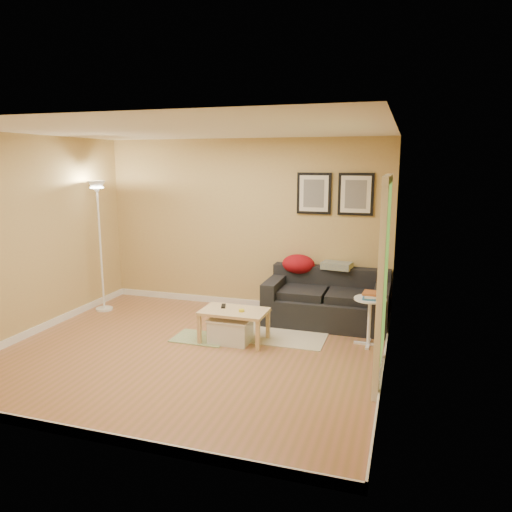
{
  "coord_description": "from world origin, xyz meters",
  "views": [
    {
      "loc": [
        2.41,
        -5.03,
        2.25
      ],
      "look_at": [
        0.55,
        0.85,
        1.05
      ],
      "focal_mm": 33.96,
      "sensor_mm": 36.0,
      "label": 1
    }
  ],
  "objects_px": {
    "sofa": "(327,298)",
    "book_stack": "(371,295)",
    "coffee_table": "(234,326)",
    "floor_lamp": "(101,250)",
    "side_table": "(369,322)",
    "storage_bin": "(230,330)"
  },
  "relations": [
    {
      "from": "sofa",
      "to": "book_stack",
      "type": "distance_m",
      "value": 0.98
    },
    {
      "from": "sofa",
      "to": "book_stack",
      "type": "bearing_deg",
      "value": -46.17
    },
    {
      "from": "coffee_table",
      "to": "floor_lamp",
      "type": "xyz_separation_m",
      "value": [
        -2.38,
        0.65,
        0.73
      ]
    },
    {
      "from": "floor_lamp",
      "to": "sofa",
      "type": "bearing_deg",
      "value": 6.94
    },
    {
      "from": "sofa",
      "to": "side_table",
      "type": "bearing_deg",
      "value": -46.27
    },
    {
      "from": "storage_bin",
      "to": "sofa",
      "type": "bearing_deg",
      "value": 46.71
    },
    {
      "from": "coffee_table",
      "to": "storage_bin",
      "type": "height_order",
      "value": "coffee_table"
    },
    {
      "from": "side_table",
      "to": "floor_lamp",
      "type": "relative_size",
      "value": 0.31
    },
    {
      "from": "book_stack",
      "to": "storage_bin",
      "type": "bearing_deg",
      "value": -178.31
    },
    {
      "from": "storage_bin",
      "to": "side_table",
      "type": "xyz_separation_m",
      "value": [
        1.68,
        0.43,
        0.14
      ]
    },
    {
      "from": "book_stack",
      "to": "sofa",
      "type": "bearing_deg",
      "value": 121.39
    },
    {
      "from": "book_stack",
      "to": "floor_lamp",
      "type": "distance_m",
      "value": 4.05
    },
    {
      "from": "coffee_table",
      "to": "floor_lamp",
      "type": "bearing_deg",
      "value": 163.47
    },
    {
      "from": "storage_bin",
      "to": "floor_lamp",
      "type": "distance_m",
      "value": 2.56
    },
    {
      "from": "floor_lamp",
      "to": "storage_bin",
      "type": "bearing_deg",
      "value": -16.36
    },
    {
      "from": "sofa",
      "to": "storage_bin",
      "type": "height_order",
      "value": "sofa"
    },
    {
      "from": "storage_bin",
      "to": "side_table",
      "type": "distance_m",
      "value": 1.74
    },
    {
      "from": "coffee_table",
      "to": "book_stack",
      "type": "height_order",
      "value": "book_stack"
    },
    {
      "from": "sofa",
      "to": "floor_lamp",
      "type": "relative_size",
      "value": 0.86
    },
    {
      "from": "sofa",
      "to": "coffee_table",
      "type": "bearing_deg",
      "value": -133.41
    },
    {
      "from": "coffee_table",
      "to": "book_stack",
      "type": "xyz_separation_m",
      "value": [
        1.65,
        0.38,
        0.44
      ]
    },
    {
      "from": "side_table",
      "to": "floor_lamp",
      "type": "bearing_deg",
      "value": 176.34
    }
  ]
}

